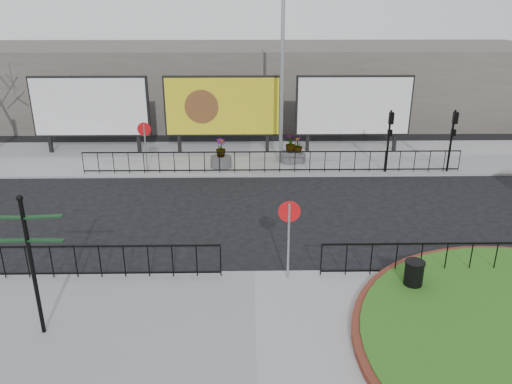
{
  "coord_description": "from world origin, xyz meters",
  "views": [
    {
      "loc": [
        -0.17,
        -13.4,
        7.9
      ],
      "look_at": [
        0.1,
        2.42,
        1.79
      ],
      "focal_mm": 35.0,
      "sensor_mm": 36.0,
      "label": 1
    }
  ],
  "objects_px": {
    "billboard_mid": "(223,107)",
    "planter_c": "(297,153)",
    "fingerpost_sign": "(30,253)",
    "planter_b": "(290,153)",
    "litter_bin": "(414,276)",
    "lamp_post": "(282,68)",
    "planter_a": "(221,158)"
  },
  "relations": [
    {
      "from": "billboard_mid",
      "to": "planter_c",
      "type": "distance_m",
      "value": 4.77
    },
    {
      "from": "fingerpost_sign",
      "to": "planter_c",
      "type": "bearing_deg",
      "value": 63.7
    },
    {
      "from": "fingerpost_sign",
      "to": "planter_b",
      "type": "xyz_separation_m",
      "value": [
        7.32,
        13.9,
        -1.74
      ]
    },
    {
      "from": "litter_bin",
      "to": "planter_b",
      "type": "bearing_deg",
      "value": 101.59
    },
    {
      "from": "billboard_mid",
      "to": "planter_b",
      "type": "bearing_deg",
      "value": -29.39
    },
    {
      "from": "fingerpost_sign",
      "to": "lamp_post",
      "type": "bearing_deg",
      "value": 66.47
    },
    {
      "from": "planter_a",
      "to": "planter_c",
      "type": "xyz_separation_m",
      "value": [
        3.86,
        0.77,
        0.02
      ]
    },
    {
      "from": "planter_c",
      "to": "billboard_mid",
      "type": "bearing_deg",
      "value": 152.94
    },
    {
      "from": "planter_a",
      "to": "planter_c",
      "type": "distance_m",
      "value": 3.94
    },
    {
      "from": "planter_b",
      "to": "lamp_post",
      "type": "bearing_deg",
      "value": 180.0
    },
    {
      "from": "lamp_post",
      "to": "planter_c",
      "type": "height_order",
      "value": "lamp_post"
    },
    {
      "from": "lamp_post",
      "to": "litter_bin",
      "type": "height_order",
      "value": "lamp_post"
    },
    {
      "from": "billboard_mid",
      "to": "litter_bin",
      "type": "height_order",
      "value": "billboard_mid"
    },
    {
      "from": "planter_c",
      "to": "lamp_post",
      "type": "bearing_deg",
      "value": 180.0
    },
    {
      "from": "litter_bin",
      "to": "planter_b",
      "type": "distance_m",
      "value": 12.44
    },
    {
      "from": "planter_a",
      "to": "planter_c",
      "type": "relative_size",
      "value": 1.07
    },
    {
      "from": "fingerpost_sign",
      "to": "planter_c",
      "type": "height_order",
      "value": "fingerpost_sign"
    },
    {
      "from": "litter_bin",
      "to": "planter_c",
      "type": "bearing_deg",
      "value": 99.96
    },
    {
      "from": "planter_c",
      "to": "fingerpost_sign",
      "type": "bearing_deg",
      "value": -118.91
    },
    {
      "from": "fingerpost_sign",
      "to": "litter_bin",
      "type": "xyz_separation_m",
      "value": [
        9.82,
        1.72,
        -1.75
      ]
    },
    {
      "from": "planter_a",
      "to": "planter_b",
      "type": "relative_size",
      "value": 0.98
    },
    {
      "from": "planter_a",
      "to": "planter_b",
      "type": "xyz_separation_m",
      "value": [
        3.5,
        0.77,
        0.02
      ]
    },
    {
      "from": "lamp_post",
      "to": "planter_b",
      "type": "height_order",
      "value": "lamp_post"
    },
    {
      "from": "lamp_post",
      "to": "fingerpost_sign",
      "type": "relative_size",
      "value": 2.5
    },
    {
      "from": "lamp_post",
      "to": "planter_a",
      "type": "relative_size",
      "value": 6.4
    },
    {
      "from": "billboard_mid",
      "to": "planter_a",
      "type": "xyz_separation_m",
      "value": [
        -0.0,
        -2.74,
        -2.01
      ]
    },
    {
      "from": "fingerpost_sign",
      "to": "planter_a",
      "type": "height_order",
      "value": "fingerpost_sign"
    },
    {
      "from": "billboard_mid",
      "to": "planter_c",
      "type": "height_order",
      "value": "billboard_mid"
    },
    {
      "from": "litter_bin",
      "to": "planter_a",
      "type": "distance_m",
      "value": 12.9
    },
    {
      "from": "planter_b",
      "to": "fingerpost_sign",
      "type": "bearing_deg",
      "value": -117.76
    },
    {
      "from": "billboard_mid",
      "to": "lamp_post",
      "type": "relative_size",
      "value": 0.67
    },
    {
      "from": "lamp_post",
      "to": "planter_c",
      "type": "distance_m",
      "value": 4.29
    }
  ]
}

